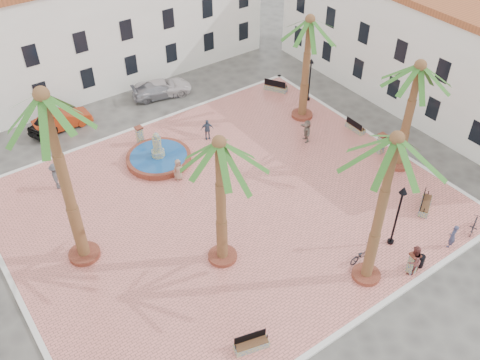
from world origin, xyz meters
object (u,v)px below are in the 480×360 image
Objects in this scene: bench_se at (425,205)px; litter_bin at (421,261)px; bollard_n at (140,135)px; cyclist_b at (414,260)px; palm_nw at (47,115)px; pedestrian_fountain_a at (178,170)px; cyclist_a at (453,236)px; car_white at (163,88)px; bicycle_b at (474,225)px; bench_s at (251,345)px; bicycle_a at (362,254)px; lamppost_e at (310,72)px; bench_e at (355,127)px; fountain at (159,157)px; car_red at (62,120)px; palm_sw at (220,158)px; car_black at (55,120)px; bollard_se at (413,263)px; car_silver at (159,90)px; pedestrian_fountain_b at (207,129)px; palm_ne at (309,31)px; pedestrian_east at (307,131)px; palm_e at (417,79)px; lamppost_s at (400,206)px; bollard_e at (381,143)px; bench_ne at (276,87)px; pedestrian_north at (56,176)px.

bench_se reaches higher than litter_bin.
bollard_n is 20.38m from cyclist_b.
pedestrian_fountain_a is at bearing 19.80° from palm_nw.
cyclist_a reaches higher than car_white.
bicycle_b is at bearing -58.40° from bollard_n.
bicycle_a is at bearing 21.36° from bench_s.
cyclist_a is at bearing -103.38° from lamppost_e.
bicycle_a is (-8.90, -9.45, 0.22)m from bench_e.
fountain is 9.19m from car_white.
bench_se is at bearing -43.03° from pedestrian_fountain_a.
bicycle_a is 0.42× the size of car_red.
palm_sw reaches higher than cyclist_b.
bench_se is 1.33× the size of bollard_n.
car_black reaches higher than car_white.
car_red is at bearing 115.49° from fountain.
bollard_se is 0.33× the size of car_red.
pedestrian_fountain_b is at bearing -168.15° from car_silver.
pedestrian_fountain_b is (-7.57, 1.70, -6.10)m from palm_ne.
palm_ne is 4.60× the size of bench_s.
pedestrian_east is at bearing -125.47° from palm_ne.
litter_bin is (-6.00, -6.97, -6.18)m from palm_e.
lamppost_s is 2.98m from cyclist_b.
palm_sw is at bearing -96.09° from bollard_n.
pedestrian_fountain_a is 11.17m from car_red.
bench_se is 0.44× the size of car_silver.
car_black is 0.95× the size of car_white.
palm_sw is 4.67× the size of bicycle_a.
bicycle_b is (4.71, 0.00, 0.11)m from litter_bin.
bicycle_a is (-8.33, -6.46, -0.32)m from bollard_e.
palm_nw is 13.94× the size of litter_bin.
bollard_e is at bearing -94.05° from lamppost_e.
palm_e is 5.19× the size of bollard_e.
cyclist_b reaches higher than bench_ne.
lamppost_e is 18.33m from litter_bin.
fountain is 19.40m from cyclist_a.
lamppost_e is (1.20, -2.69, 2.17)m from bench_ne.
car_silver is (4.26, 7.75, 0.16)m from fountain.
palm_e reaches higher than bicycle_b.
fountain is 16.49m from lamppost_s.
palm_sw is 4.96× the size of bench_e.
pedestrian_fountain_b is at bearing 3.81° from bicycle_a.
pedestrian_fountain_a reaches higher than bollard_n.
car_red is 1.00× the size of car_silver.
bench_ne reaches higher than bicycle_a.
palm_ne is at bearing 33.05° from palm_sw.
bicycle_a is (-8.30, -4.79, -6.10)m from palm_e.
lamppost_s is at bearing -121.19° from pedestrian_north.
bollard_se is at bearing -5.80° from cyclist_a.
bollard_n is (-12.61, -0.31, 0.44)m from bench_ne.
palm_sw is 1.97× the size of lamppost_s.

